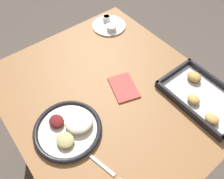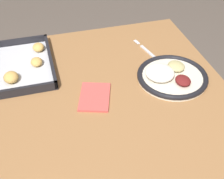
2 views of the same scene
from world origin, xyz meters
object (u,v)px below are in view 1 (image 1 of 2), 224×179
dinner_plate (69,129)px  baking_tray (202,96)px  fork (101,164)px  saucer_plate (109,25)px  napkin (124,87)px

dinner_plate → baking_tray: 0.57m
dinner_plate → fork: 0.18m
dinner_plate → saucer_plate: bearing=128.7°
dinner_plate → fork: dinner_plate is taller
baking_tray → napkin: baking_tray is taller
saucer_plate → napkin: 0.44m
napkin → saucer_plate: bearing=150.6°
saucer_plate → napkin: (0.39, -0.22, -0.01)m
saucer_plate → baking_tray: (0.64, 0.01, 0.00)m
saucer_plate → napkin: bearing=-29.4°
saucer_plate → napkin: saucer_plate is taller
dinner_plate → saucer_plate: (-0.42, 0.52, -0.00)m
saucer_plate → fork: bearing=-40.1°
fork → saucer_plate: saucer_plate is taller
dinner_plate → baking_tray: bearing=67.4°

